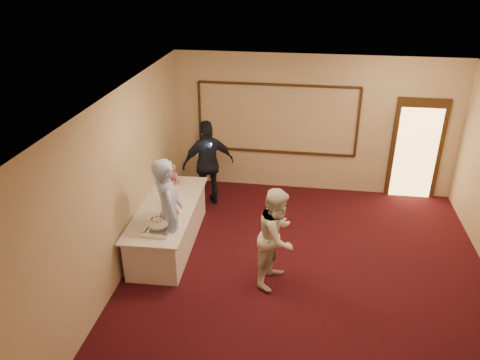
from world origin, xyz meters
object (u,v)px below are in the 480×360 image
(pavlova_tray, at_px, (158,225))
(woman, at_px, (277,237))
(plate_stack_b, at_px, (177,195))
(buffet_table, at_px, (169,225))
(man, at_px, (169,213))
(guest, at_px, (208,164))
(tart, at_px, (173,213))
(plate_stack_a, at_px, (167,203))
(cupcake_stand, at_px, (172,176))

(pavlova_tray, xyz_separation_m, woman, (1.92, 0.00, -0.03))
(plate_stack_b, bearing_deg, buffet_table, -107.50)
(pavlova_tray, bearing_deg, plate_stack_b, 89.41)
(plate_stack_b, relative_size, man, 0.11)
(buffet_table, distance_m, guest, 1.76)
(plate_stack_b, distance_m, tart, 0.56)
(plate_stack_a, xyz_separation_m, tart, (0.18, -0.26, -0.05))
(pavlova_tray, bearing_deg, tart, 80.54)
(plate_stack_a, xyz_separation_m, man, (0.21, -0.57, 0.13))
(cupcake_stand, relative_size, guest, 0.22)
(cupcake_stand, relative_size, woman, 0.25)
(pavlova_tray, distance_m, woman, 1.92)
(buffet_table, xyz_separation_m, plate_stack_b, (0.10, 0.30, 0.47))
(cupcake_stand, distance_m, man, 1.57)
(plate_stack_a, xyz_separation_m, guest, (0.40, 1.62, 0.08))
(cupcake_stand, relative_size, tart, 1.64)
(tart, bearing_deg, cupcake_stand, 105.77)
(woman, xyz_separation_m, guest, (-1.61, 2.40, 0.09))
(plate_stack_a, distance_m, tart, 0.32)
(plate_stack_a, height_order, woman, woman)
(tart, bearing_deg, guest, 83.16)
(woman, distance_m, guest, 2.89)
(cupcake_stand, bearing_deg, woman, -38.44)
(plate_stack_b, xyz_separation_m, tart, (0.08, -0.55, -0.06))
(woman, bearing_deg, man, 101.71)
(plate_stack_b, bearing_deg, man, -82.76)
(cupcake_stand, distance_m, plate_stack_a, 0.98)
(guest, bearing_deg, tart, 56.97)
(pavlova_tray, height_order, guest, guest)
(plate_stack_a, relative_size, guest, 0.09)
(tart, xyz_separation_m, woman, (1.84, -0.52, 0.03))
(buffet_table, bearing_deg, woman, -20.93)
(guest, bearing_deg, cupcake_stand, 23.27)
(plate_stack_b, relative_size, woman, 0.12)
(man, relative_size, guest, 1.06)
(cupcake_stand, xyz_separation_m, plate_stack_b, (0.27, -0.66, -0.06))
(tart, bearing_deg, buffet_table, 124.02)
(cupcake_stand, relative_size, plate_stack_b, 1.98)
(man, distance_m, woman, 1.82)
(plate_stack_a, height_order, guest, guest)
(pavlova_tray, bearing_deg, buffet_table, 96.25)
(pavlova_tray, relative_size, plate_stack_a, 3.41)
(plate_stack_b, height_order, man, man)
(tart, relative_size, guest, 0.14)
(plate_stack_a, bearing_deg, man, -69.58)
(buffet_table, distance_m, plate_stack_a, 0.45)
(woman, height_order, guest, guest)
(plate_stack_a, bearing_deg, cupcake_stand, 99.90)
(cupcake_stand, bearing_deg, buffet_table, -79.83)
(cupcake_stand, xyz_separation_m, guest, (0.57, 0.67, 0.00))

